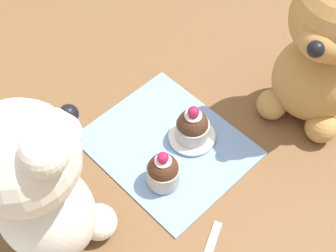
{
  "coord_description": "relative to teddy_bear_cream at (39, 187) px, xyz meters",
  "views": [
    {
      "loc": [
        -0.31,
        0.3,
        0.65
      ],
      "look_at": [
        0.0,
        0.0,
        0.06
      ],
      "focal_mm": 50.0,
      "sensor_mm": 36.0,
      "label": 1
    }
  ],
  "objects": [
    {
      "name": "teddy_bear_tan",
      "position": [
        -0.11,
        -0.44,
        -0.0
      ],
      "size": [
        0.16,
        0.16,
        0.29
      ],
      "rotation": [
        0.0,
        0.0,
        3.36
      ],
      "color": "#B78447",
      "rests_on": "ground_plane"
    },
    {
      "name": "cupcake_near_tan_bear",
      "position": [
        -0.02,
        -0.26,
        -0.11
      ],
      "size": [
        0.06,
        0.06,
        0.07
      ],
      "color": "#B2ADA3",
      "rests_on": "saucer_plate"
    },
    {
      "name": "ground_plane",
      "position": [
        0.0,
        -0.22,
        -0.14
      ],
      "size": [
        4.0,
        4.0,
        0.0
      ],
      "primitive_type": "plane",
      "color": "brown"
    },
    {
      "name": "saucer_plate",
      "position": [
        -0.02,
        -0.26,
        -0.13
      ],
      "size": [
        0.08,
        0.08,
        0.01
      ],
      "primitive_type": "cylinder",
      "color": "white",
      "rests_on": "knitted_placemat"
    },
    {
      "name": "knitted_placemat",
      "position": [
        0.0,
        -0.22,
        -0.14
      ],
      "size": [
        0.25,
        0.21,
        0.01
      ],
      "primitive_type": "cube",
      "color": "#7A9ED1",
      "rests_on": "ground_plane"
    },
    {
      "name": "teddy_bear_cream",
      "position": [
        0.0,
        0.0,
        0.0
      ],
      "size": [
        0.16,
        0.16,
        0.29
      ],
      "rotation": [
        0.0,
        0.0,
        0.2
      ],
      "color": "silver",
      "rests_on": "ground_plane"
    },
    {
      "name": "cupcake_near_cream_bear",
      "position": [
        -0.04,
        -0.17,
        -0.11
      ],
      "size": [
        0.05,
        0.05,
        0.07
      ],
      "color": "#B2ADA3",
      "rests_on": "knitted_placemat"
    }
  ]
}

